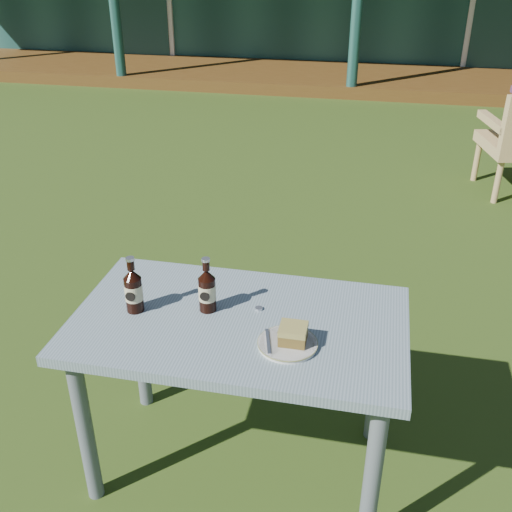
% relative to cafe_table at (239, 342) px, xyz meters
% --- Properties ---
extents(ground, '(80.00, 80.00, 0.00)m').
position_rel_cafe_table_xyz_m(ground, '(0.00, 1.60, -0.62)').
color(ground, '#334916').
extents(cafe_table, '(1.20, 0.70, 0.72)m').
position_rel_cafe_table_xyz_m(cafe_table, '(0.00, 0.00, 0.00)').
color(cafe_table, gray).
rests_on(cafe_table, ground).
extents(plate, '(0.20, 0.20, 0.01)m').
position_rel_cafe_table_xyz_m(plate, '(0.20, -0.12, 0.11)').
color(plate, silver).
rests_on(plate, cafe_table).
extents(cake_slice, '(0.09, 0.09, 0.06)m').
position_rel_cafe_table_xyz_m(cake_slice, '(0.21, -0.11, 0.15)').
color(cake_slice, brown).
rests_on(cake_slice, plate).
extents(fork, '(0.05, 0.14, 0.00)m').
position_rel_cafe_table_xyz_m(fork, '(0.13, -0.13, 0.12)').
color(fork, silver).
rests_on(fork, plate).
extents(cola_bottle_near, '(0.06, 0.07, 0.21)m').
position_rel_cafe_table_xyz_m(cola_bottle_near, '(-0.13, 0.04, 0.19)').
color(cola_bottle_near, black).
rests_on(cola_bottle_near, cafe_table).
extents(cola_bottle_far, '(0.07, 0.07, 0.22)m').
position_rel_cafe_table_xyz_m(cola_bottle_far, '(-0.39, -0.02, 0.19)').
color(cola_bottle_far, black).
rests_on(cola_bottle_far, cafe_table).
extents(bottle_cap, '(0.03, 0.03, 0.01)m').
position_rel_cafe_table_xyz_m(bottle_cap, '(0.06, 0.08, 0.11)').
color(bottle_cap, silver).
rests_on(bottle_cap, cafe_table).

